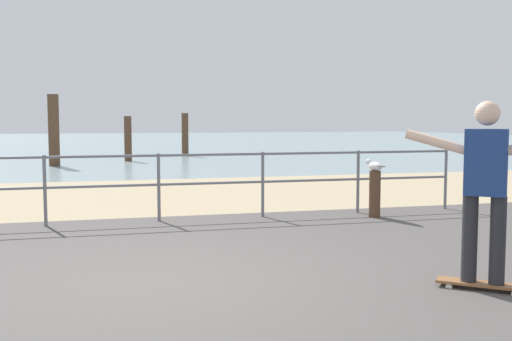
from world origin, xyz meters
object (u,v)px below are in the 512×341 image
skateboard (482,284)px  bollard_short (375,195)px  seagull (375,166)px  skateboarder (485,181)px

skateboard → bollard_short: bearing=77.7°
skateboard → seagull: bearing=77.7°
skateboard → skateboarder: bearing=166.0°
skateboarder → seagull: 4.13m
skateboard → seagull: seagull is taller
bollard_short → seagull: (-0.00, 0.02, 0.45)m
skateboarder → bollard_short: bearing=77.7°
skateboarder → seagull: size_ratio=3.38×
skateboard → bollard_short: size_ratio=0.98×
skateboard → seagull: (0.88, 4.04, 0.77)m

